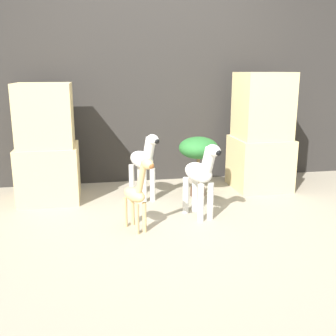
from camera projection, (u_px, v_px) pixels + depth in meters
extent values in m
plane|color=#9E937F|center=(179.00, 228.00, 3.16)|extent=(14.00, 14.00, 0.00)
cube|color=#2D2B28|center=(151.00, 83.00, 4.32)|extent=(6.40, 0.08, 2.20)
cube|color=#DBC184|center=(49.00, 173.00, 3.82)|extent=(0.56, 0.57, 0.53)
cube|color=#DBC184|center=(45.00, 115.00, 3.68)|extent=(0.50, 0.51, 0.59)
cube|color=#DBC184|center=(259.00, 163.00, 4.21)|extent=(0.56, 0.57, 0.54)
cube|color=#DBC184|center=(263.00, 106.00, 4.06)|extent=(0.50, 0.51, 0.68)
cylinder|color=silver|center=(210.00, 201.00, 3.31)|extent=(0.05, 0.05, 0.32)
cylinder|color=silver|center=(201.00, 203.00, 3.27)|extent=(0.05, 0.05, 0.32)
cylinder|color=silver|center=(195.00, 194.00, 3.52)|extent=(0.05, 0.05, 0.32)
cylinder|color=silver|center=(186.00, 195.00, 3.47)|extent=(0.05, 0.05, 0.32)
ellipsoid|color=silver|center=(198.00, 172.00, 3.34)|extent=(0.26, 0.37, 0.16)
cylinder|color=silver|center=(208.00, 160.00, 3.18)|extent=(0.14, 0.18, 0.23)
ellipsoid|color=silver|center=(213.00, 150.00, 3.10)|extent=(0.13, 0.18, 0.09)
sphere|color=black|center=(218.00, 153.00, 3.05)|extent=(0.05, 0.05, 0.05)
cube|color=black|center=(208.00, 159.00, 3.18)|extent=(0.05, 0.09, 0.19)
cylinder|color=silver|center=(153.00, 184.00, 3.80)|extent=(0.05, 0.05, 0.32)
cylinder|color=silver|center=(144.00, 186.00, 3.75)|extent=(0.05, 0.05, 0.32)
cylinder|color=silver|center=(140.00, 179.00, 3.99)|extent=(0.05, 0.05, 0.32)
cylinder|color=silver|center=(132.00, 180.00, 3.94)|extent=(0.05, 0.05, 0.32)
ellipsoid|color=silver|center=(142.00, 160.00, 3.81)|extent=(0.29, 0.38, 0.16)
cylinder|color=silver|center=(149.00, 148.00, 3.67)|extent=(0.15, 0.18, 0.23)
ellipsoid|color=silver|center=(153.00, 139.00, 3.59)|extent=(0.14, 0.18, 0.09)
sphere|color=black|center=(157.00, 141.00, 3.54)|extent=(0.05, 0.05, 0.05)
cube|color=black|center=(149.00, 147.00, 3.66)|extent=(0.06, 0.09, 0.19)
cylinder|color=tan|center=(144.00, 217.00, 3.06)|extent=(0.03, 0.03, 0.24)
cylinder|color=tan|center=(137.00, 219.00, 3.02)|extent=(0.03, 0.03, 0.24)
cylinder|color=tan|center=(133.00, 211.00, 3.20)|extent=(0.03, 0.03, 0.24)
cylinder|color=tan|center=(125.00, 212.00, 3.17)|extent=(0.03, 0.03, 0.24)
ellipsoid|color=tan|center=(134.00, 194.00, 3.07)|extent=(0.21, 0.28, 0.11)
cylinder|color=tan|center=(141.00, 178.00, 2.95)|extent=(0.10, 0.14, 0.28)
ellipsoid|color=tan|center=(147.00, 164.00, 2.85)|extent=(0.12, 0.15, 0.08)
sphere|color=brown|center=(152.00, 166.00, 2.80)|extent=(0.04, 0.04, 0.04)
cylinder|color=#513323|center=(198.00, 192.00, 3.97)|extent=(0.15, 0.15, 0.08)
cylinder|color=brown|center=(198.00, 173.00, 3.93)|extent=(0.03, 0.03, 0.30)
ellipsoid|color=#286B2D|center=(198.00, 148.00, 3.87)|extent=(0.39, 0.39, 0.21)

